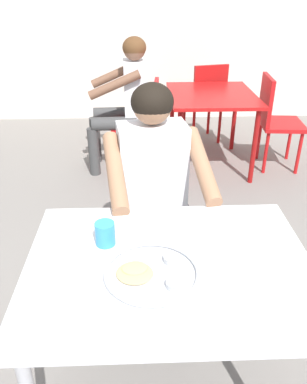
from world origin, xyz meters
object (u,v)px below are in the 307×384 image
Objects in this scene: table_foreground at (169,281)px; drinking_cup at (105,233)px; chair_red_left at (144,119)px; chair_red_far at (206,99)px; chair_foreground at (150,202)px; chair_red_right at (274,116)px; thali_tray at (151,273)px; diner_foreground at (156,184)px; patron_background at (125,94)px; table_background_red at (211,103)px.

table_foreground is 11.09× the size of drinking_cup.
chair_red_left is at bearing 85.47° from drinking_cup.
table_foreground is 3.12m from chair_red_far.
chair_red_right reaches higher than chair_foreground.
chair_red_right is 1.01× the size of chair_red_far.
chair_foreground reaches higher than thali_tray.
diner_foreground reaches higher than patron_background.
drinking_cup reaches higher than chair_red_left.
patron_background is at bearing -143.60° from chair_red_far.
chair_red_right is (1.23, 2.46, -0.26)m from thali_tray.
thali_tray is 2.76m from chair_red_right.
table_background_red is 1.06× the size of chair_red_far.
table_foreground is at bearing -103.25° from table_background_red.
drinking_cup is 0.08× the size of patron_background.
diner_foreground is at bearing 91.86° from table_foreground.
chair_red_right is at bearing 63.38° from thali_tray.
patron_background is (-0.17, 1.58, 0.22)m from chair_foreground.
diner_foreground reaches higher than thali_tray.
chair_red_far is 0.72× the size of patron_background.
patron_background is (-0.20, 1.79, -0.01)m from diner_foreground.
patron_background is at bearing 93.51° from thali_tray.
diner_foreground reaches higher than chair_foreground.
diner_foreground reaches higher than chair_red_left.
drinking_cup reaches higher than table_foreground.
table_background_red is 0.64m from chair_red_far.
patron_background is at bearing -179.74° from table_background_red.
chair_red_left reaches higher than thali_tray.
table_foreground is 0.87m from chair_foreground.
table_foreground is 0.64m from diner_foreground.
diner_foreground is 1.47× the size of chair_red_left.
patron_background reaches higher than table_background_red.
chair_red_far reaches higher than chair_red_left.
drinking_cup is at bearing -94.53° from chair_red_left.
patron_background is at bearing 174.83° from chair_red_left.
chair_red_far is 1.07m from patron_background.
diner_foreground is (0.21, 0.51, -0.07)m from drinking_cup.
chair_red_left is (-0.01, 1.56, -0.02)m from chair_foreground.
table_foreground reaches higher than table_background_red.
chair_red_far is (0.05, 0.62, -0.13)m from table_background_red.
patron_background is (-0.79, -0.00, 0.09)m from table_background_red.
thali_tray is 3.53× the size of drinking_cup.
chair_red_far is at bearing 36.40° from patron_background.
table_background_red is at bearing 176.02° from chair_red_right.
table_background_red is 0.64m from chair_red_left.
drinking_cup is 0.11× the size of chair_foreground.
chair_red_right is at bearing 64.03° from table_foreground.
chair_red_far reaches higher than drinking_cup.
chair_red_right reaches higher than chair_red_left.
chair_red_right is (1.22, -0.02, 0.02)m from chair_red_left.
chair_red_left reaches higher than table_background_red.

